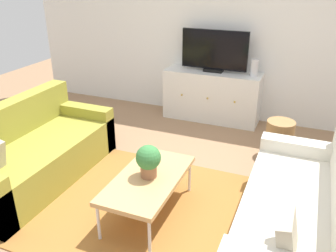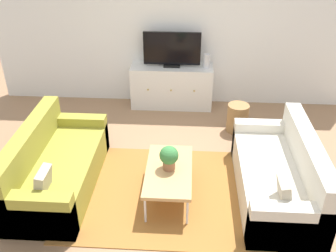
% 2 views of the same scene
% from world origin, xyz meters
% --- Properties ---
extents(ground_plane, '(10.00, 10.00, 0.00)m').
position_xyz_m(ground_plane, '(0.00, 0.00, 0.00)').
color(ground_plane, '#997251').
extents(wall_back, '(6.40, 0.12, 2.70)m').
position_xyz_m(wall_back, '(0.00, 2.55, 1.35)').
color(wall_back, white).
rests_on(wall_back, ground_plane).
extents(area_rug, '(2.50, 1.90, 0.01)m').
position_xyz_m(area_rug, '(0.00, -0.15, 0.01)').
color(area_rug, '#9E662D').
rests_on(area_rug, ground_plane).
extents(couch_left_side, '(0.87, 1.88, 0.83)m').
position_xyz_m(couch_left_side, '(-1.44, -0.10, 0.28)').
color(couch_left_side, olive).
rests_on(couch_left_side, ground_plane).
extents(couch_right_side, '(0.87, 1.88, 0.83)m').
position_xyz_m(couch_right_side, '(1.44, -0.10, 0.28)').
color(couch_right_side, beige).
rests_on(couch_right_side, ground_plane).
extents(coffee_table, '(0.56, 1.06, 0.41)m').
position_xyz_m(coffee_table, '(0.05, -0.20, 0.38)').
color(coffee_table, tan).
rests_on(coffee_table, ground_plane).
extents(potted_plant, '(0.23, 0.23, 0.31)m').
position_xyz_m(potted_plant, '(0.05, -0.18, 0.58)').
color(potted_plant, '#936042').
rests_on(potted_plant, coffee_table).
extents(tv_console, '(1.43, 0.47, 0.75)m').
position_xyz_m(tv_console, '(-0.05, 2.27, 0.38)').
color(tv_console, white).
rests_on(tv_console, ground_plane).
extents(flat_screen_tv, '(0.97, 0.16, 0.60)m').
position_xyz_m(flat_screen_tv, '(-0.05, 2.29, 1.05)').
color(flat_screen_tv, black).
rests_on(flat_screen_tv, tv_console).
extents(glass_vase, '(0.11, 0.11, 0.24)m').
position_xyz_m(glass_vase, '(0.54, 2.27, 0.87)').
color(glass_vase, silver).
rests_on(glass_vase, tv_console).
extents(wicker_basket, '(0.34, 0.34, 0.46)m').
position_xyz_m(wicker_basket, '(1.05, 1.46, 0.23)').
color(wicker_basket, '#9E7547').
rests_on(wicker_basket, ground_plane).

